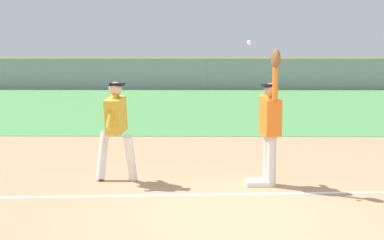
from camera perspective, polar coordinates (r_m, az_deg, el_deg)
name	(u,v)px	position (r m, az deg, el deg)	size (l,w,h in m)	color
ground_plane	(235,215)	(7.81, 4.42, -9.63)	(81.56, 81.56, 0.00)	tan
outfield_grass	(210,104)	(24.67, 1.87, 1.67)	(51.91, 19.61, 0.01)	#4C8C47
chalk_foul_line	(3,197)	(9.16, -18.68, -7.47)	(12.00, 0.10, 0.01)	white
first_base	(257,182)	(9.57, 6.64, -6.33)	(0.38, 0.38, 0.08)	white
fielder	(271,119)	(9.38, 8.00, 0.08)	(0.34, 0.90, 2.28)	silver
runner	(116,124)	(9.72, -7.74, -0.42)	(0.75, 0.84, 1.72)	white
baseball	(249,42)	(9.16, 5.84, 7.85)	(0.07, 0.07, 0.07)	white
outfield_fence	(207,74)	(34.39, 1.54, 4.71)	(51.99, 0.08, 1.92)	#93999E
parked_car_silver	(84,76)	(38.70, -10.94, 4.40)	(4.42, 2.17, 1.25)	#B7B7BC
parked_car_white	(152,76)	(38.79, -4.10, 4.51)	(4.53, 2.37, 1.25)	white
parked_car_blue	(211,76)	(38.34, 1.99, 4.50)	(4.54, 2.40, 1.25)	#23389E
parked_car_green	(280,76)	(38.79, 8.95, 4.45)	(4.59, 2.51, 1.25)	#1E6B33
parked_car_black	(350,76)	(40.02, 15.75, 4.35)	(4.51, 2.34, 1.25)	black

